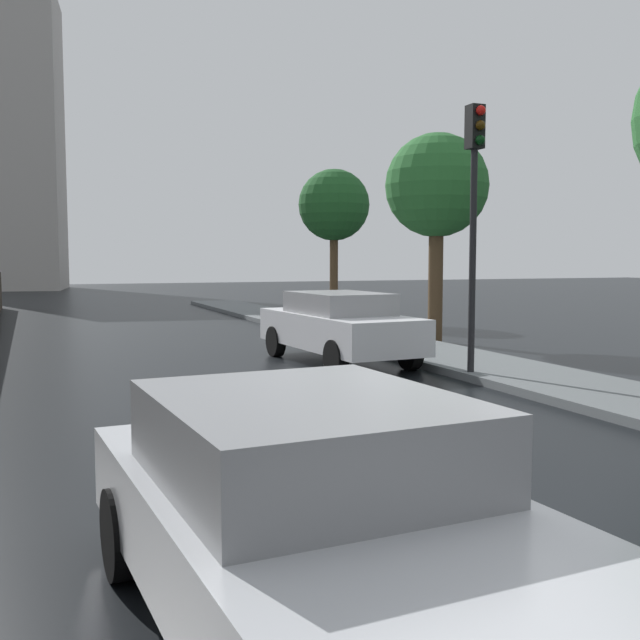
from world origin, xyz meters
TOP-DOWN VIEW (x-y plane):
  - ground at (0.00, 0.00)m, footprint 120.00×120.00m
  - car_silver_near_kerb at (-1.58, -0.72)m, footprint 2.12×4.31m
  - car_white_mid_road at (2.85, 9.44)m, footprint 2.07×4.56m
  - traffic_light at (4.21, 6.60)m, footprint 0.26×0.39m
  - street_tree_near at (6.64, 12.00)m, footprint 2.63×2.63m
  - street_tree_far at (6.85, 19.27)m, footprint 2.48×2.48m

SIDE VIEW (x-z plane):
  - ground at x=0.00m, z-range 0.00..0.00m
  - car_silver_near_kerb at x=-1.58m, z-range 0.02..1.40m
  - car_white_mid_road at x=2.85m, z-range 0.05..1.50m
  - traffic_light at x=4.21m, z-range 1.02..5.68m
  - street_tree_near at x=6.64m, z-range 1.29..6.61m
  - street_tree_far at x=6.85m, z-range 1.34..6.58m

